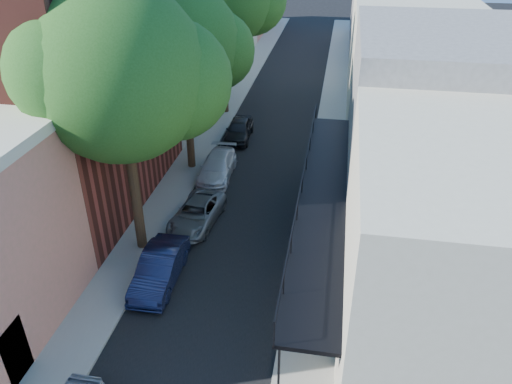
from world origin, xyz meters
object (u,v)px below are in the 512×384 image
at_px(parked_car_b, 160,268).
at_px(parked_car_e, 239,129).
at_px(oak_mid, 192,46).
at_px(parked_car_c, 197,213).
at_px(parked_car_d, 217,167).
at_px(oak_near, 132,75).

xyz_separation_m(parked_car_b, parked_car_e, (0.32, 14.63, -0.02)).
relative_size(oak_mid, parked_car_e, 2.63).
xyz_separation_m(parked_car_c, parked_car_d, (-0.16, 4.84, 0.05)).
distance_m(parked_car_c, parked_car_d, 4.84).
height_order(parked_car_b, parked_car_e, parked_car_b).
height_order(oak_mid, parked_car_c, oak_mid).
bearing_deg(oak_near, parked_car_d, 79.21).
relative_size(oak_near, parked_car_e, 2.95).
bearing_deg(oak_mid, parked_car_d, -37.83).
bearing_deg(parked_car_b, oak_mid, 95.57).
bearing_deg(oak_mid, oak_near, -89.63).
height_order(oak_mid, parked_car_d, oak_mid).
distance_m(parked_car_b, parked_car_e, 14.63).
xyz_separation_m(oak_mid, parked_car_c, (1.53, -5.90, -6.49)).
bearing_deg(parked_car_e, parked_car_d, -93.89).
xyz_separation_m(oak_near, parked_car_b, (1.16, -2.35, -7.20)).
height_order(oak_near, parked_car_b, oak_near).
bearing_deg(parked_car_e, parked_car_c, -92.13).
relative_size(parked_car_c, parked_car_d, 0.96).
xyz_separation_m(oak_near, parked_car_d, (1.32, 6.91, -7.26)).
bearing_deg(parked_car_d, oak_mid, 140.80).
xyz_separation_m(parked_car_b, parked_car_c, (0.32, 4.41, -0.11)).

